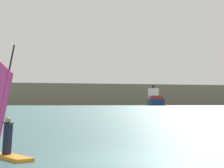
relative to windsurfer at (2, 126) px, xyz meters
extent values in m
plane|color=#386066|center=(4.17, -0.41, -1.10)|extent=(4000.00, 4000.00, 0.00)
cube|color=orange|center=(0.53, -0.72, -1.04)|extent=(1.83, 2.17, 0.12)
cylinder|color=black|center=(0.07, -0.09, 0.93)|extent=(1.12, 1.49, 3.86)
cylinder|color=black|center=(0.04, -0.06, 0.13)|extent=(1.12, 1.50, 0.04)
cylinder|color=#191E38|center=(0.32, -0.43, -0.44)|extent=(0.53, 0.56, 1.12)
sphere|color=tan|center=(0.32, -0.43, 0.23)|extent=(0.22, 0.22, 0.22)
cube|color=navy|center=(109.63, 682.80, 4.45)|extent=(37.39, 158.27, 11.11)
cube|color=silver|center=(115.33, 742.13, 21.16)|extent=(20.98, 12.22, 22.30)
cylinder|color=black|center=(115.33, 742.13, 35.30)|extent=(4.00, 4.00, 6.00)
cube|color=red|center=(111.68, 704.12, 12.61)|extent=(22.24, 23.71, 5.20)
cube|color=#1E66AD|center=(109.35, 679.92, 12.61)|extent=(22.24, 23.71, 5.20)
cube|color=#1E66AD|center=(107.03, 655.73, 12.61)|extent=(22.24, 23.71, 5.20)
cube|color=red|center=(104.70, 631.53, 12.61)|extent=(22.24, 23.71, 5.20)
cube|color=#756B56|center=(138.91, 1025.23, 22.95)|extent=(766.00, 413.41, 48.09)
camera|label=1|loc=(3.43, -14.46, 0.78)|focal=62.79mm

